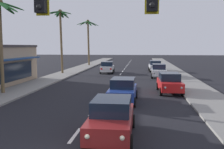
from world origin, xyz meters
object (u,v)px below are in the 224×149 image
Objects in this scene: traffic_signal_mast at (158,15)px; sedan_parked_far_kerb at (169,83)px; palm_left_third at (61,27)px; palm_left_farthest at (88,33)px; sedan_parked_nearest_kerb at (155,66)px; sedan_lead_at_stop_bar at (112,118)px; sedan_parked_mid_kerb at (159,71)px; sedan_third_in_queue at (123,90)px; sedan_oncoming_far at (107,67)px; palm_left_second at (0,20)px.

traffic_signal_mast is 15.13m from sedan_parked_far_kerb.
palm_left_farthest is (0.64, 15.85, -0.07)m from palm_left_third.
sedan_lead_at_stop_bar is at bearing -96.45° from sedan_parked_nearest_kerb.
sedan_parked_mid_kerb is at bearing -89.56° from sedan_parked_nearest_kerb.
sedan_parked_nearest_kerb is at bearing 83.55° from sedan_lead_at_stop_bar.
sedan_third_in_queue is 1.00× the size of sedan_parked_mid_kerb.
sedan_parked_mid_kerb is 0.50× the size of palm_left_third.
traffic_signal_mast is 30.79m from sedan_oncoming_far.
palm_left_third is (-6.33, -2.03, 5.77)m from sedan_oncoming_far.
sedan_parked_mid_kerb is at bearing 77.12° from sedan_third_in_queue.
sedan_parked_mid_kerb is (1.76, 25.50, -3.98)m from traffic_signal_mast.
sedan_parked_mid_kerb is at bearing 86.06° from traffic_signal_mast.
sedan_lead_at_stop_bar is 7.13m from sedan_third_in_queue.
palm_left_second reaches higher than traffic_signal_mast.
sedan_oncoming_far is 0.50× the size of palm_left_third.
palm_left_third is (-13.47, -5.32, 5.77)m from sedan_parked_nearest_kerb.
sedan_parked_mid_kerb is 19.69m from palm_left_second.
sedan_oncoming_far is 8.80m from palm_left_third.
sedan_parked_mid_kerb and sedan_parked_far_kerb have the same top height.
palm_left_second reaches higher than sedan_parked_nearest_kerb.
palm_left_second is at bearing 138.05° from sedan_lead_at_stop_bar.
sedan_oncoming_far is (-5.44, 30.04, -3.98)m from traffic_signal_mast.
palm_left_farthest is (-12.83, 10.52, 5.70)m from sedan_parked_nearest_kerb.
sedan_third_in_queue is (-0.01, 7.13, 0.00)m from sedan_lead_at_stop_bar.
palm_left_farthest is at bearing 88.87° from palm_left_second.
sedan_third_in_queue is at bearing -74.38° from palm_left_farthest.
sedan_oncoming_far is at bearing -67.62° from palm_left_farthest.
traffic_signal_mast is 33.61m from sedan_parked_nearest_kerb.
traffic_signal_mast reaches higher than sedan_lead_at_stop_bar.
sedan_parked_mid_kerb is at bearing -10.51° from palm_left_third.
traffic_signal_mast is 2.27× the size of sedan_parked_nearest_kerb.
traffic_signal_mast is at bearing -80.40° from sedan_third_in_queue.
palm_left_third is at bearing 90.04° from palm_left_second.
sedan_third_in_queue is 11.42m from palm_left_second.
sedan_third_in_queue is at bearing 90.12° from sedan_lead_at_stop_bar.
sedan_lead_at_stop_bar is at bearing 118.96° from traffic_signal_mast.
palm_left_third is 15.86m from palm_left_farthest.
sedan_lead_at_stop_bar and sedan_third_in_queue have the same top height.
sedan_lead_at_stop_bar is 0.99× the size of sedan_parked_mid_kerb.
palm_left_second reaches higher than sedan_third_in_queue.
palm_left_third reaches higher than sedan_third_in_queue.
sedan_parked_far_kerb is 0.49× the size of palm_left_farthest.
traffic_signal_mast is 30.43m from palm_left_third.
sedan_parked_nearest_kerb is at bearing 24.73° from sedan_oncoming_far.
sedan_lead_at_stop_bar and sedan_parked_mid_kerb have the same top height.
sedan_parked_mid_kerb is 11.03m from sedan_parked_far_kerb.
sedan_parked_mid_kerb is (3.49, 15.26, 0.00)m from sedan_third_in_queue.
sedan_parked_nearest_kerb is at bearing 81.55° from sedan_third_in_queue.
palm_left_second reaches higher than sedan_lead_at_stop_bar.
palm_left_second is at bearing -91.13° from palm_left_farthest.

